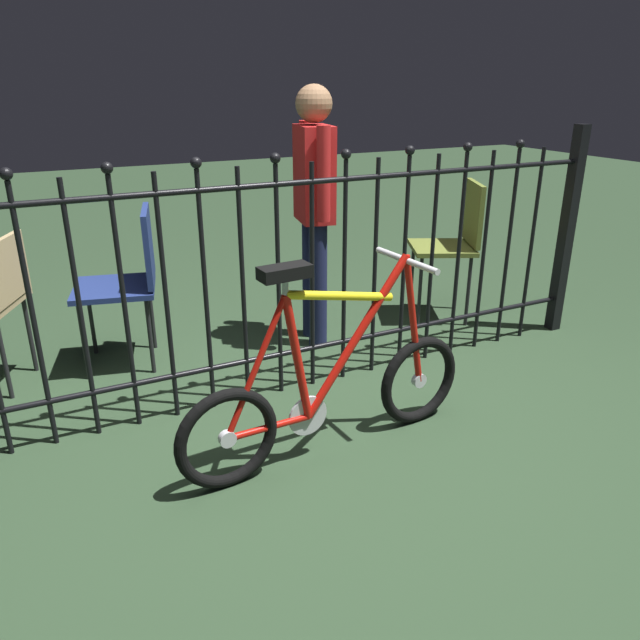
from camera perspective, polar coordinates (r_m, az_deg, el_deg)
name	(u,v)px	position (r m, az deg, el deg)	size (l,w,h in m)	color
ground_plane	(345,446)	(2.77, 2.33, -11.79)	(20.00, 20.00, 0.00)	#283D26
iron_fence	(276,274)	(2.97, -4.21, 4.30)	(3.85, 0.07, 1.29)	black
bicycle	(331,391)	(2.59, 1.06, -6.67)	(1.40, 0.40, 0.88)	black
chair_navy	(129,274)	(3.51, -17.51, 4.19)	(0.52, 0.52, 0.88)	black
chair_olive	(455,237)	(4.12, 12.60, 7.65)	(0.53, 0.53, 0.92)	black
person_visitor	(314,198)	(3.57, -0.55, 11.39)	(0.23, 0.47, 1.51)	#191E3F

